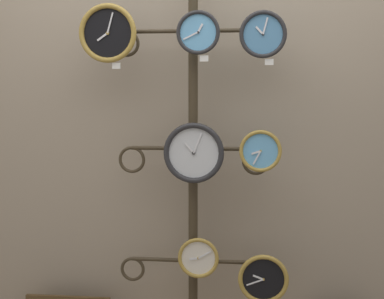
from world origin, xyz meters
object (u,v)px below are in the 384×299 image
object	(u,v)px
clock_middle_center	(194,153)
clock_middle_right	(260,151)
clock_top_left	(108,33)
clock_top_center	(198,33)
clock_top_right	(263,34)
clock_bottom_center	(198,258)
display_stand	(193,220)
clock_bottom_right	(263,279)

from	to	relation	value
clock_middle_center	clock_middle_right	distance (m)	0.32
clock_top_left	clock_middle_center	xyz separation A→B (m)	(0.40, 0.02, -0.56)
clock_top_center	clock_middle_center	distance (m)	0.56
clock_top_right	clock_middle_center	world-z (taller)	clock_top_right
clock_bottom_center	display_stand	bearing A→B (deg)	113.37
clock_middle_right	clock_bottom_center	world-z (taller)	clock_middle_right
display_stand	clock_top_right	distance (m)	0.96
clock_bottom_center	clock_middle_right	bearing A→B (deg)	-4.48
clock_bottom_center	clock_bottom_right	world-z (taller)	clock_bottom_center
clock_middle_right	clock_top_right	bearing A→B (deg)	75.22
clock_top_left	clock_top_right	xyz separation A→B (m)	(0.72, 0.03, -0.01)
clock_top_center	clock_top_right	size ratio (longest dim) A/B	0.93
clock_bottom_center	clock_middle_center	bearing A→B (deg)	-155.84
clock_top_center	clock_middle_center	xyz separation A→B (m)	(-0.02, 0.02, -0.56)
clock_top_right	clock_middle_center	xyz separation A→B (m)	(-0.32, -0.01, -0.55)
clock_bottom_right	display_stand	bearing A→B (deg)	164.14
clock_middle_right	clock_bottom_right	bearing A→B (deg)	10.50
clock_top_center	clock_top_left	bearing A→B (deg)	-179.71
display_stand	clock_bottom_right	xyz separation A→B (m)	(0.35, -0.10, -0.26)
clock_top_right	clock_middle_center	size ratio (longest dim) A/B	0.75
display_stand	clock_bottom_center	distance (m)	0.19
display_stand	clock_middle_right	xyz separation A→B (m)	(0.33, -0.10, 0.36)
clock_top_left	clock_bottom_center	size ratio (longest dim) A/B	1.38
clock_top_center	clock_middle_center	world-z (taller)	clock_top_center
clock_top_center	clock_bottom_center	size ratio (longest dim) A/B	1.01
display_stand	clock_top_right	size ratio (longest dim) A/B	9.16
display_stand	clock_middle_center	bearing A→B (deg)	-81.89
clock_middle_right	clock_bottom_right	xyz separation A→B (m)	(0.02, 0.00, -0.62)
clock_bottom_center	clock_bottom_right	xyz separation A→B (m)	(0.32, -0.02, -0.09)
display_stand	clock_middle_center	size ratio (longest dim) A/B	6.89
clock_top_center	clock_top_right	xyz separation A→B (m)	(0.30, 0.02, -0.01)
display_stand	clock_bottom_right	bearing A→B (deg)	-15.86
clock_top_right	clock_bottom_center	bearing A→B (deg)	179.10
clock_top_left	clock_bottom_center	world-z (taller)	clock_top_left
clock_top_right	clock_middle_right	distance (m)	0.54
clock_top_left	clock_bottom_center	distance (m)	1.16
display_stand	clock_middle_right	world-z (taller)	display_stand
clock_middle_right	clock_top_center	bearing A→B (deg)	-178.87
clock_middle_center	clock_bottom_right	distance (m)	0.69
clock_middle_center	clock_top_left	bearing A→B (deg)	-177.01
clock_top_left	clock_bottom_right	xyz separation A→B (m)	(0.74, 0.01, -1.17)
clock_top_right	clock_bottom_right	distance (m)	1.16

